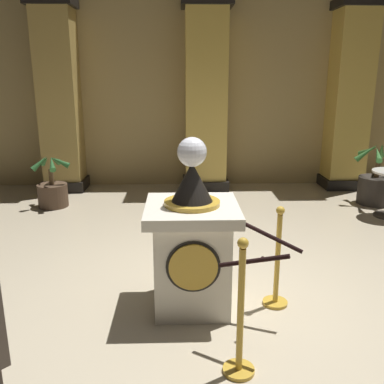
{
  "coord_description": "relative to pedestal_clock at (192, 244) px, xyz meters",
  "views": [
    {
      "loc": [
        -0.5,
        -3.9,
        2.13
      ],
      "look_at": [
        -0.39,
        -0.29,
        1.13
      ],
      "focal_mm": 39.17,
      "sensor_mm": 36.0,
      "label": 1
    }
  ],
  "objects": [
    {
      "name": "ground_plane",
      "position": [
        0.39,
        0.29,
        -0.63
      ],
      "size": [
        10.66,
        10.66,
        0.0
      ],
      "primitive_type": "plane",
      "color": "beige"
    },
    {
      "name": "back_wall",
      "position": [
        0.39,
        4.82,
        1.18
      ],
      "size": [
        10.66,
        0.16,
        3.62
      ],
      "primitive_type": "cube",
      "color": "tan",
      "rests_on": "ground_plane"
    },
    {
      "name": "pedestal_clock",
      "position": [
        0.0,
        0.0,
        0.0
      ],
      "size": [
        0.85,
        0.85,
        1.63
      ],
      "color": "silver",
      "rests_on": "ground_plane"
    },
    {
      "name": "stanchion_near",
      "position": [
        0.32,
        -0.96,
        -0.25
      ],
      "size": [
        0.24,
        0.24,
        1.07
      ],
      "color": "gold",
      "rests_on": "ground_plane"
    },
    {
      "name": "stanchion_far",
      "position": [
        0.81,
        -0.0,
        -0.28
      ],
      "size": [
        0.24,
        0.24,
        0.99
      ],
      "color": "gold",
      "rests_on": "ground_plane"
    },
    {
      "name": "velvet_rope",
      "position": [
        0.56,
        -0.48,
        0.16
      ],
      "size": [
        0.75,
        0.76,
        0.22
      ],
      "color": "black"
    },
    {
      "name": "column_left",
      "position": [
        -2.34,
        4.47,
        1.1
      ],
      "size": [
        0.83,
        0.83,
        3.48
      ],
      "color": "black",
      "rests_on": "ground_plane"
    },
    {
      "name": "column_right",
      "position": [
        3.12,
        4.47,
        1.1
      ],
      "size": [
        0.83,
        0.83,
        3.48
      ],
      "color": "black",
      "rests_on": "ground_plane"
    },
    {
      "name": "column_centre_rear",
      "position": [
        0.39,
        4.47,
        1.1
      ],
      "size": [
        0.91,
        0.91,
        3.48
      ],
      "color": "black",
      "rests_on": "ground_plane"
    },
    {
      "name": "potted_palm_left",
      "position": [
        -2.26,
        3.26,
        -0.35
      ],
      "size": [
        0.62,
        0.62,
        0.92
      ],
      "color": "#4C3828",
      "rests_on": "ground_plane"
    },
    {
      "name": "potted_palm_right",
      "position": [
        3.26,
        3.26,
        -0.3
      ],
      "size": [
        0.83,
        0.78,
        1.09
      ],
      "color": "#2D2823",
      "rests_on": "ground_plane"
    }
  ]
}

